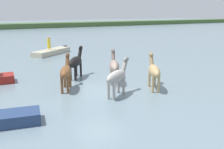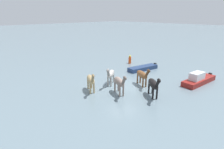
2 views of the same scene
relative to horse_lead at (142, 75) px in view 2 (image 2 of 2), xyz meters
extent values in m
plane|color=slate|center=(1.51, -1.03, -1.04)|extent=(213.77, 213.77, 0.00)
ellipsoid|color=brown|center=(-0.04, -0.08, 0.01)|extent=(1.32, 1.95, 0.64)
cylinder|color=brown|center=(0.07, 0.50, -0.52)|extent=(0.14, 0.14, 1.05)
cylinder|color=brown|center=(0.34, 0.37, -0.52)|extent=(0.14, 0.14, 1.05)
cylinder|color=brown|center=(-0.42, -0.53, -0.52)|extent=(0.14, 0.14, 1.05)
cylinder|color=brown|center=(-0.14, -0.66, -0.52)|extent=(0.14, 0.14, 1.05)
cylinder|color=#50311A|center=(0.39, 0.83, 0.42)|extent=(0.45, 0.62, 0.70)
ellipsoid|color=#50311A|center=(0.48, 1.01, 0.71)|extent=(0.42, 0.56, 0.28)
ellipsoid|color=#9E9993|center=(1.89, -2.27, 0.00)|extent=(1.86, 1.51, 0.63)
cylinder|color=#9E9993|center=(2.27, -1.83, -0.52)|extent=(0.14, 0.14, 1.04)
cylinder|color=#9E9993|center=(2.44, -2.08, -0.52)|extent=(0.14, 0.14, 1.04)
cylinder|color=#9E9993|center=(1.34, -2.46, -0.52)|extent=(0.14, 0.14, 1.04)
cylinder|color=#9E9993|center=(1.51, -2.71, -0.52)|extent=(0.14, 0.14, 1.04)
cylinder|color=slate|center=(2.71, -1.71, 0.40)|extent=(0.60, 0.50, 0.69)
ellipsoid|color=slate|center=(2.88, -1.60, 0.69)|extent=(0.55, 0.47, 0.28)
ellipsoid|color=gray|center=(2.96, -0.14, 0.03)|extent=(1.34, 2.00, 0.65)
cylinder|color=gray|center=(3.07, 0.46, -0.50)|extent=(0.14, 0.14, 1.07)
cylinder|color=gray|center=(3.35, 0.32, -0.50)|extent=(0.14, 0.14, 1.07)
cylinder|color=gray|center=(2.57, -0.60, -0.50)|extent=(0.14, 0.14, 1.07)
cylinder|color=gray|center=(2.86, -0.73, -0.50)|extent=(0.14, 0.14, 1.07)
cylinder|color=#63544C|center=(3.40, 0.79, 0.46)|extent=(0.46, 0.63, 0.71)
ellipsoid|color=#63544C|center=(3.49, 0.98, 0.75)|extent=(0.43, 0.58, 0.29)
ellipsoid|color=black|center=(1.36, 2.14, 0.04)|extent=(1.67, 1.89, 0.66)
cylinder|color=black|center=(1.60, 2.70, -0.50)|extent=(0.14, 0.14, 1.08)
cylinder|color=black|center=(1.85, 2.50, -0.50)|extent=(0.14, 0.14, 1.08)
cylinder|color=black|center=(0.87, 1.78, -0.50)|extent=(0.14, 0.14, 1.08)
cylinder|color=black|center=(1.12, 1.58, -0.50)|extent=(0.14, 0.14, 1.08)
cylinder|color=black|center=(2.01, 2.95, 0.47)|extent=(0.55, 0.61, 0.72)
ellipsoid|color=black|center=(2.14, 3.12, 0.77)|extent=(0.51, 0.56, 0.29)
ellipsoid|color=tan|center=(4.29, -2.26, 0.02)|extent=(1.38, 1.96, 0.64)
cylinder|color=tan|center=(4.42, -1.68, -0.51)|extent=(0.14, 0.14, 1.06)
cylinder|color=tan|center=(4.70, -1.83, -0.51)|extent=(0.14, 0.14, 1.06)
cylinder|color=tan|center=(3.89, -2.70, -0.51)|extent=(0.14, 0.14, 1.06)
cylinder|color=tan|center=(4.17, -2.84, -0.51)|extent=(0.14, 0.14, 1.06)
cylinder|color=olive|center=(4.76, -1.36, 0.43)|extent=(0.47, 0.62, 0.70)
ellipsoid|color=olive|center=(4.85, -1.18, 0.72)|extent=(0.44, 0.57, 0.28)
cube|color=navy|center=(-4.14, -3.06, -0.88)|extent=(4.00, 1.75, 0.62)
cube|color=black|center=(-6.15, -2.70, -0.81)|extent=(0.29, 0.32, 0.67)
cube|color=maroon|center=(-4.48, 3.47, -0.87)|extent=(4.46, 1.59, 0.63)
cube|color=silver|center=(-3.96, 3.43, -0.21)|extent=(1.64, 0.99, 0.70)
cube|color=black|center=(-6.76, 3.67, -0.80)|extent=(0.26, 0.30, 0.68)
cylinder|color=#E54C19|center=(-5.40, -6.21, -0.59)|extent=(0.36, 0.36, 0.90)
sphere|color=yellow|center=(-5.40, -6.21, -0.02)|extent=(0.24, 0.24, 0.24)
camera|label=1|loc=(-4.22, -13.04, 3.23)|focal=40.63mm
camera|label=2|loc=(13.76, 10.24, 5.48)|focal=30.70mm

